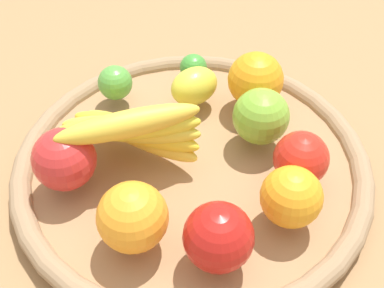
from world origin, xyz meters
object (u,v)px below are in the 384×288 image
at_px(apple_1, 261,116).
at_px(orange_2, 291,197).
at_px(lime_0, 115,83).
at_px(lime_1, 193,67).
at_px(apple_3, 301,159).
at_px(lemon_0, 194,86).
at_px(apple_2, 64,159).
at_px(banana_bunch, 133,129).
at_px(apple_0, 218,237).
at_px(orange_1, 133,217).
at_px(orange_0, 256,80).

xyz_separation_m(apple_1, orange_2, (0.11, -0.08, -0.00)).
bearing_deg(lime_0, orange_2, 0.60).
bearing_deg(lime_0, lime_1, 66.26).
bearing_deg(orange_2, apple_3, 116.48).
bearing_deg(lemon_0, apple_3, -4.14).
height_order(apple_2, apple_3, apple_2).
bearing_deg(lemon_0, apple_2, -89.58).
bearing_deg(orange_2, apple_1, 144.22).
xyz_separation_m(apple_1, lime_0, (-0.21, -0.08, -0.01)).
distance_m(banana_bunch, apple_0, 0.19).
distance_m(orange_1, apple_1, 0.23).
height_order(banana_bunch, apple_0, banana_bunch).
bearing_deg(banana_bunch, apple_0, -11.28).
distance_m(orange_1, orange_0, 0.29).
xyz_separation_m(banana_bunch, lime_1, (-0.07, 0.17, -0.03)).
distance_m(apple_1, orange_2, 0.14).
height_order(orange_1, lime_0, orange_1).
relative_size(orange_0, lime_1, 1.91).
bearing_deg(orange_1, apple_0, 30.36).
height_order(banana_bunch, orange_1, banana_bunch).
bearing_deg(apple_2, orange_0, 77.77).
relative_size(apple_0, lime_1, 1.81).
bearing_deg(lime_1, lemon_0, -43.34).
distance_m(apple_2, lime_0, 0.17).
bearing_deg(orange_2, apple_0, -101.33).
bearing_deg(lime_0, lemon_0, 40.46).
xyz_separation_m(lemon_0, apple_0, (0.21, -0.17, 0.01)).
height_order(apple_3, banana_bunch, banana_bunch).
relative_size(banana_bunch, orange_0, 2.26).
height_order(apple_2, orange_0, orange_0).
xyz_separation_m(orange_2, lime_0, (-0.32, -0.00, -0.01)).
xyz_separation_m(apple_2, orange_2, (0.23, 0.15, -0.00)).
relative_size(apple_2, lime_0, 1.53).
height_order(orange_2, orange_0, orange_0).
relative_size(banana_bunch, orange_2, 2.52).
height_order(apple_1, lime_1, apple_1).
height_order(orange_0, apple_0, orange_0).
relative_size(orange_1, orange_2, 1.10).
xyz_separation_m(lemon_0, orange_0, (0.06, 0.06, 0.01)).
relative_size(apple_2, apple_1, 1.03).
bearing_deg(apple_2, banana_bunch, 74.38).
height_order(apple_3, lime_1, apple_3).
bearing_deg(orange_2, orange_0, 141.12).
xyz_separation_m(orange_1, lemon_0, (-0.13, 0.22, -0.01)).
bearing_deg(apple_2, orange_1, 1.48).
xyz_separation_m(orange_1, lime_1, (-0.17, 0.26, -0.02)).
height_order(apple_3, orange_2, orange_2).
height_order(banana_bunch, orange_2, banana_bunch).
bearing_deg(apple_3, apple_0, -86.72).
xyz_separation_m(lemon_0, lime_1, (-0.04, 0.04, -0.01)).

